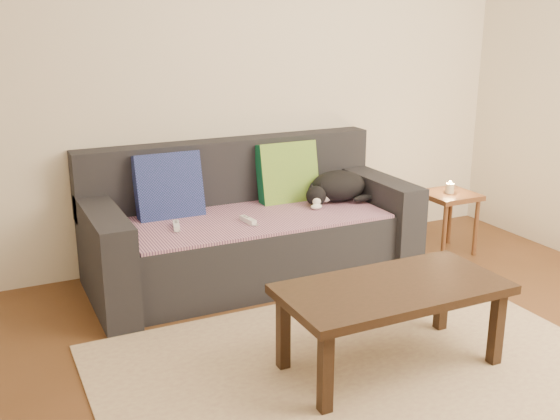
{
  "coord_description": "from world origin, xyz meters",
  "views": [
    {
      "loc": [
        -1.59,
        -2.21,
        1.68
      ],
      "look_at": [
        0.05,
        1.2,
        0.55
      ],
      "focal_mm": 42.0,
      "sensor_mm": 36.0,
      "label": 1
    }
  ],
  "objects_px": {
    "side_table": "(449,203)",
    "coffee_table": "(392,296)",
    "cat": "(336,187)",
    "wii_remote_b": "(248,220)",
    "wii_remote_a": "(176,226)",
    "sofa": "(249,231)"
  },
  "relations": [
    {
      "from": "wii_remote_a",
      "to": "cat",
      "type": "bearing_deg",
      "value": -71.32
    },
    {
      "from": "wii_remote_b",
      "to": "side_table",
      "type": "bearing_deg",
      "value": -98.04
    },
    {
      "from": "wii_remote_b",
      "to": "wii_remote_a",
      "type": "bearing_deg",
      "value": 71.05
    },
    {
      "from": "sofa",
      "to": "side_table",
      "type": "height_order",
      "value": "sofa"
    },
    {
      "from": "cat",
      "to": "coffee_table",
      "type": "relative_size",
      "value": 0.48
    },
    {
      "from": "wii_remote_b",
      "to": "coffee_table",
      "type": "distance_m",
      "value": 1.23
    },
    {
      "from": "coffee_table",
      "to": "side_table",
      "type": "bearing_deg",
      "value": 41.95
    },
    {
      "from": "sofa",
      "to": "coffee_table",
      "type": "bearing_deg",
      "value": -83.69
    },
    {
      "from": "side_table",
      "to": "coffee_table",
      "type": "distance_m",
      "value": 1.79
    },
    {
      "from": "cat",
      "to": "sofa",
      "type": "bearing_deg",
      "value": -162.72
    },
    {
      "from": "sofa",
      "to": "wii_remote_a",
      "type": "xyz_separation_m",
      "value": [
        -0.52,
        -0.11,
        0.15
      ]
    },
    {
      "from": "cat",
      "to": "coffee_table",
      "type": "bearing_deg",
      "value": -91.21
    },
    {
      "from": "wii_remote_a",
      "to": "coffee_table",
      "type": "bearing_deg",
      "value": -138.4
    },
    {
      "from": "wii_remote_a",
      "to": "side_table",
      "type": "distance_m",
      "value": 2.01
    },
    {
      "from": "wii_remote_b",
      "to": "side_table",
      "type": "xyz_separation_m",
      "value": [
        1.57,
        -0.01,
        -0.08
      ]
    },
    {
      "from": "cat",
      "to": "wii_remote_b",
      "type": "xyz_separation_m",
      "value": [
        -0.74,
        -0.19,
        -0.09
      ]
    },
    {
      "from": "wii_remote_b",
      "to": "cat",
      "type": "bearing_deg",
      "value": -83.62
    },
    {
      "from": "sofa",
      "to": "wii_remote_b",
      "type": "distance_m",
      "value": 0.26
    },
    {
      "from": "cat",
      "to": "side_table",
      "type": "relative_size",
      "value": 1.18
    },
    {
      "from": "cat",
      "to": "wii_remote_b",
      "type": "relative_size",
      "value": 3.53
    },
    {
      "from": "cat",
      "to": "wii_remote_b",
      "type": "bearing_deg",
      "value": -147.41
    },
    {
      "from": "cat",
      "to": "side_table",
      "type": "height_order",
      "value": "cat"
    }
  ]
}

